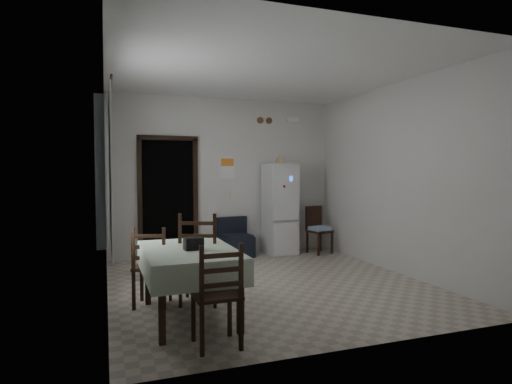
{
  "coord_description": "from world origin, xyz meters",
  "views": [
    {
      "loc": [
        -2.11,
        -5.45,
        1.57
      ],
      "look_at": [
        0.0,
        0.5,
        1.25
      ],
      "focal_mm": 30.0,
      "sensor_mm": 36.0,
      "label": 1
    }
  ],
  "objects_px": {
    "fridge": "(280,209)",
    "navy_seat": "(235,237)",
    "corner_chair": "(320,230)",
    "dining_chair_far_right": "(200,257)",
    "dining_table": "(189,283)",
    "dining_chair_near_head": "(216,294)",
    "dining_chair_far_left": "(152,266)"
  },
  "relations": [
    {
      "from": "fridge",
      "to": "navy_seat",
      "type": "bearing_deg",
      "value": 177.09
    },
    {
      "from": "corner_chair",
      "to": "dining_chair_far_right",
      "type": "height_order",
      "value": "dining_chair_far_right"
    },
    {
      "from": "dining_table",
      "to": "fridge",
      "type": "bearing_deg",
      "value": 51.74
    },
    {
      "from": "fridge",
      "to": "dining_chair_near_head",
      "type": "relative_size",
      "value": 1.79
    },
    {
      "from": "corner_chair",
      "to": "dining_chair_near_head",
      "type": "relative_size",
      "value": 0.94
    },
    {
      "from": "dining_chair_far_left",
      "to": "corner_chair",
      "type": "bearing_deg",
      "value": -127.84
    },
    {
      "from": "dining_chair_far_left",
      "to": "fridge",
      "type": "bearing_deg",
      "value": -118.36
    },
    {
      "from": "corner_chair",
      "to": "dining_chair_far_left",
      "type": "xyz_separation_m",
      "value": [
        -3.31,
        -2.14,
        0.02
      ]
    },
    {
      "from": "corner_chair",
      "to": "dining_chair_far_left",
      "type": "relative_size",
      "value": 0.95
    },
    {
      "from": "corner_chair",
      "to": "dining_chair_far_left",
      "type": "distance_m",
      "value": 3.94
    },
    {
      "from": "dining_chair_far_right",
      "to": "navy_seat",
      "type": "bearing_deg",
      "value": -93.59
    },
    {
      "from": "fridge",
      "to": "dining_chair_far_right",
      "type": "bearing_deg",
      "value": -132.84
    },
    {
      "from": "dining_table",
      "to": "dining_chair_far_right",
      "type": "height_order",
      "value": "dining_chair_far_right"
    },
    {
      "from": "fridge",
      "to": "dining_table",
      "type": "xyz_separation_m",
      "value": [
        -2.26,
        -2.91,
        -0.48
      ]
    },
    {
      "from": "dining_chair_far_left",
      "to": "navy_seat",
      "type": "bearing_deg",
      "value": -106.57
    },
    {
      "from": "dining_table",
      "to": "dining_chair_near_head",
      "type": "xyz_separation_m",
      "value": [
        0.09,
        -0.81,
        0.1
      ]
    },
    {
      "from": "dining_chair_far_left",
      "to": "dining_chair_far_right",
      "type": "distance_m",
      "value": 0.56
    },
    {
      "from": "fridge",
      "to": "dining_chair_near_head",
      "type": "xyz_separation_m",
      "value": [
        -2.17,
        -3.72,
        -0.37
      ]
    },
    {
      "from": "dining_chair_far_right",
      "to": "dining_chair_near_head",
      "type": "xyz_separation_m",
      "value": [
        -0.13,
        -1.29,
        -0.07
      ]
    },
    {
      "from": "dining_chair_far_right",
      "to": "dining_chair_near_head",
      "type": "height_order",
      "value": "dining_chair_far_right"
    },
    {
      "from": "corner_chair",
      "to": "dining_table",
      "type": "xyz_separation_m",
      "value": [
        -2.98,
        -2.69,
        -0.07
      ]
    },
    {
      "from": "fridge",
      "to": "dining_chair_far_left",
      "type": "xyz_separation_m",
      "value": [
        -2.59,
        -2.35,
        -0.38
      ]
    },
    {
      "from": "navy_seat",
      "to": "corner_chair",
      "type": "bearing_deg",
      "value": -15.6
    },
    {
      "from": "navy_seat",
      "to": "dining_chair_far_right",
      "type": "height_order",
      "value": "dining_chair_far_right"
    },
    {
      "from": "navy_seat",
      "to": "dining_chair_far_right",
      "type": "xyz_separation_m",
      "value": [
        -1.15,
        -2.43,
        0.19
      ]
    },
    {
      "from": "fridge",
      "to": "corner_chair",
      "type": "distance_m",
      "value": 0.86
    },
    {
      "from": "dining_chair_near_head",
      "to": "dining_chair_far_left",
      "type": "bearing_deg",
      "value": -73.79
    },
    {
      "from": "navy_seat",
      "to": "corner_chair",
      "type": "relative_size",
      "value": 0.8
    },
    {
      "from": "fridge",
      "to": "dining_chair_far_right",
      "type": "distance_m",
      "value": 3.19
    },
    {
      "from": "navy_seat",
      "to": "dining_chair_near_head",
      "type": "distance_m",
      "value": 3.94
    },
    {
      "from": "navy_seat",
      "to": "dining_table",
      "type": "height_order",
      "value": "dining_table"
    },
    {
      "from": "corner_chair",
      "to": "dining_chair_near_head",
      "type": "xyz_separation_m",
      "value": [
        -2.89,
        -3.5,
        0.03
      ]
    }
  ]
}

